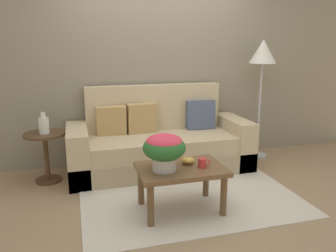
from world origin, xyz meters
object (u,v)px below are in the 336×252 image
Objects in this scene: coffee_table at (181,174)px; coffee_mug at (203,163)px; potted_plant at (164,148)px; table_vase at (44,125)px; couch at (159,145)px; snack_bowl at (188,160)px; floor_lamp at (263,59)px; side_table at (46,148)px.

coffee_mug is at bearing -17.28° from coffee_table.
potted_plant is 1.60× the size of table_vase.
couch is 1.10m from snack_bowl.
potted_plant is at bearing -143.32° from floor_lamp.
potted_plant is (-0.17, -0.03, 0.29)m from coffee_table.
table_vase reaches higher than potted_plant.
coffee_table is 0.16m from snack_bowl.
table_vase is (-2.86, -0.17, -0.70)m from floor_lamp.
couch is at bearing 85.90° from coffee_table.
coffee_mug is (-1.37, -1.33, -0.90)m from floor_lamp.
table_vase reaches higher than side_table.
potted_plant is at bearing -45.28° from table_vase.
side_table reaches higher than coffee_mug.
couch reaches higher than coffee_mug.
couch is 2.77× the size of coffee_table.
coffee_mug is at bearing -84.76° from couch.
potted_plant is at bearing 175.56° from coffee_mug.
coffee_table is 1.71m from side_table.
couch is 18.51× the size of coffee_mug.
side_table is 4.78× the size of coffee_mug.
coffee_mug is (0.11, -1.22, 0.17)m from couch.
table_vase is (-1.39, 1.03, 0.21)m from snack_bowl.
floor_lamp is at bearing 44.03° from coffee_mug.
table_vase reaches higher than coffee_table.
coffee_mug is at bearing -135.97° from floor_lamp.
side_table is 1.49× the size of potted_plant.
coffee_table is 2.09× the size of potted_plant.
couch is 1.24m from coffee_mug.
snack_bowl is at bearing -36.96° from side_table.
couch is at bearing 95.24° from coffee_mug.
coffee_table is 6.42× the size of snack_bowl.
coffee_table is 6.68× the size of coffee_mug.
potted_plant is at bearing -158.88° from snack_bowl.
coffee_table is at bearing 162.72° from coffee_mug.
coffee_mug is (1.50, -1.18, 0.09)m from side_table.
couch is 1.17m from coffee_table.
coffee_table is (-0.08, -1.16, 0.05)m from couch.
coffee_mug is (0.20, -0.06, 0.12)m from coffee_table.
snack_bowl is at bearing 21.12° from potted_plant.
table_vase is at bearing 134.72° from potted_plant.
couch is 9.23× the size of table_vase.
couch is at bearing 77.83° from potted_plant.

